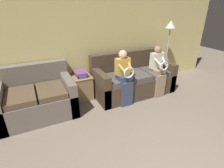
% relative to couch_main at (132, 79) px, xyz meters
% --- Properties ---
extents(wall_back, '(7.58, 0.06, 2.55)m').
position_rel_couch_main_xyz_m(wall_back, '(-0.88, 0.55, 0.92)').
color(wall_back, '#DBCC7F').
rests_on(wall_back, ground_plane).
extents(couch_main, '(1.96, 0.89, 1.00)m').
position_rel_couch_main_xyz_m(couch_main, '(0.00, 0.00, 0.00)').
color(couch_main, '#473828').
rests_on(couch_main, ground_plane).
extents(couch_side, '(1.41, 1.00, 0.97)m').
position_rel_couch_main_xyz_m(couch_side, '(-2.22, 0.04, -0.01)').
color(couch_side, '#70665B').
rests_on(couch_side, ground_plane).
extents(child_left_seated, '(0.32, 0.38, 1.20)m').
position_rel_couch_main_xyz_m(child_left_seated, '(-0.46, -0.38, 0.31)').
color(child_left_seated, '#384260').
rests_on(child_left_seated, ground_plane).
extents(child_right_seated, '(0.31, 0.37, 1.20)m').
position_rel_couch_main_xyz_m(child_right_seated, '(0.46, -0.38, 0.31)').
color(child_right_seated, gray).
rests_on(child_right_seated, ground_plane).
extents(side_shelf, '(0.43, 0.46, 0.56)m').
position_rel_couch_main_xyz_m(side_shelf, '(-1.22, 0.26, -0.07)').
color(side_shelf, '#9E7A51').
rests_on(side_shelf, ground_plane).
extents(book_stack, '(0.25, 0.33, 0.12)m').
position_rel_couch_main_xyz_m(book_stack, '(-1.24, 0.26, 0.27)').
color(book_stack, '#33569E').
rests_on(book_stack, side_shelf).
extents(floor_lamp, '(0.26, 0.26, 1.68)m').
position_rel_couch_main_xyz_m(floor_lamp, '(1.21, 0.19, 1.00)').
color(floor_lamp, '#2D2B28').
rests_on(floor_lamp, ground_plane).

